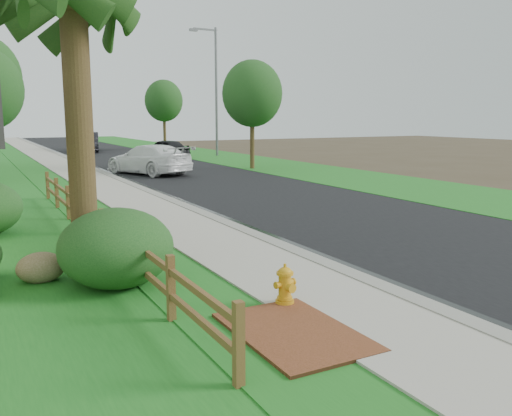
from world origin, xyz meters
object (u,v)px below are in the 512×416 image
streetlight (214,84)px  fire_hydrant (285,285)px  dark_car_mid (165,149)px  white_suv (149,159)px  ranch_fence (92,220)px

streetlight → fire_hydrant: bearing=-111.8°
dark_car_mid → streetlight: bearing=159.2°
fire_hydrant → white_suv: white_suv is taller
fire_hydrant → white_suv: (4.35, 21.98, 0.43)m
white_suv → streetlight: bearing=-150.1°
ranch_fence → white_suv: (6.25, 15.67, 0.22)m
dark_car_mid → streetlight: 6.59m
ranch_fence → dark_car_mid: size_ratio=4.00×
fire_hydrant → streetlight: size_ratio=0.07×
dark_car_mid → white_suv: bearing=42.6°
white_suv → dark_car_mid: 11.66m
streetlight → white_suv: bearing=-128.9°
fire_hydrant → white_suv: 22.41m
white_suv → dark_car_mid: bearing=-134.2°
white_suv → streetlight: 14.96m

